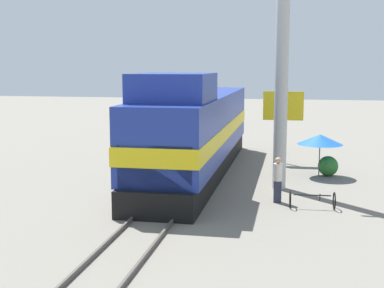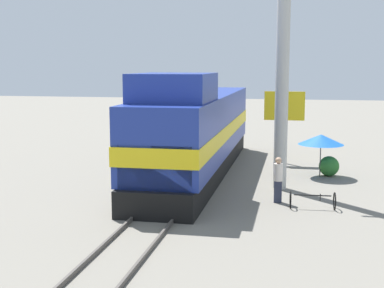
% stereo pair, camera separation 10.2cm
% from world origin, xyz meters
% --- Properties ---
extents(ground_plane, '(120.00, 120.00, 0.00)m').
position_xyz_m(ground_plane, '(0.00, 0.00, 0.00)').
color(ground_plane, slate).
extents(rail_near, '(0.08, 28.20, 0.15)m').
position_xyz_m(rail_near, '(-0.72, 0.00, 0.07)').
color(rail_near, '#4C4742').
rests_on(rail_near, ground_plane).
extents(rail_far, '(0.08, 28.20, 0.15)m').
position_xyz_m(rail_far, '(0.72, 0.00, 0.07)').
color(rail_far, '#4C4742').
rests_on(rail_far, ground_plane).
extents(locomotive, '(3.17, 16.98, 5.00)m').
position_xyz_m(locomotive, '(0.00, 1.60, 2.11)').
color(locomotive, black).
rests_on(locomotive, ground_plane).
extents(utility_pole, '(1.80, 0.57, 11.30)m').
position_xyz_m(utility_pole, '(4.11, -0.43, 5.68)').
color(utility_pole, '#B2B2AD').
rests_on(utility_pole, ground_plane).
extents(vendor_umbrella, '(2.16, 2.16, 2.05)m').
position_xyz_m(vendor_umbrella, '(5.93, 2.46, 1.80)').
color(vendor_umbrella, '#4C4C4C').
rests_on(vendor_umbrella, ground_plane).
extents(billboard_sign, '(2.16, 0.12, 3.91)m').
position_xyz_m(billboard_sign, '(4.09, 5.69, 2.91)').
color(billboard_sign, '#595959').
rests_on(billboard_sign, ground_plane).
extents(shrub_cluster, '(0.97, 0.97, 0.97)m').
position_xyz_m(shrub_cluster, '(6.36, 2.66, 0.48)').
color(shrub_cluster, '#2D722D').
rests_on(shrub_cluster, ground_plane).
extents(person_bystander, '(0.34, 0.34, 1.79)m').
position_xyz_m(person_bystander, '(4.12, -2.86, 0.98)').
color(person_bystander, '#2D3347').
rests_on(person_bystander, ground_plane).
extents(bicycle, '(1.69, 0.74, 0.66)m').
position_xyz_m(bicycle, '(5.43, -3.57, 0.34)').
color(bicycle, black).
rests_on(bicycle, ground_plane).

